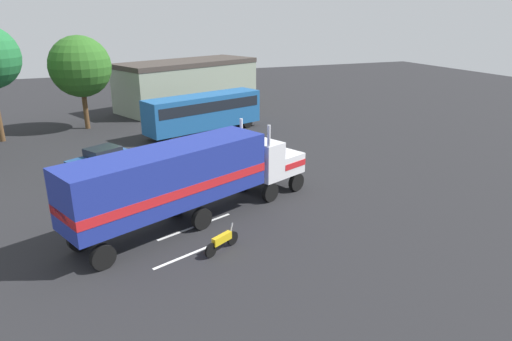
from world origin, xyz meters
name	(u,v)px	position (x,y,z in m)	size (l,w,h in m)	color
ground_plane	(254,190)	(0.00, 0.00, 0.00)	(120.00, 120.00, 0.00)	#232326
lane_stripe_near	(195,226)	(-4.61, -3.50, 0.01)	(4.40, 0.16, 0.01)	silver
lane_stripe_mid	(196,252)	(-5.22, -5.99, 0.01)	(4.40, 0.16, 0.01)	silver
semi_truck	(188,175)	(-4.67, -2.79, 2.52)	(13.99, 7.90, 4.50)	silver
person_bystander	(181,185)	(-4.43, 0.28, 0.89)	(0.45, 0.47, 1.63)	black
parked_bus	(204,110)	(0.97, 14.67, 2.07)	(11.24, 5.95, 3.40)	#1E5999
parked_car	(102,159)	(-8.31, 7.37, 0.81)	(4.71, 3.76, 1.57)	#234C8C
motorcycle	(222,241)	(-4.07, -6.32, 0.48)	(1.88, 1.13, 1.12)	black
tree_center	(80,67)	(-8.78, 20.28, 5.68)	(5.45, 5.45, 8.42)	brown
building_backdrop	(188,82)	(2.51, 26.79, 2.83)	(17.09, 11.87, 5.23)	gray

